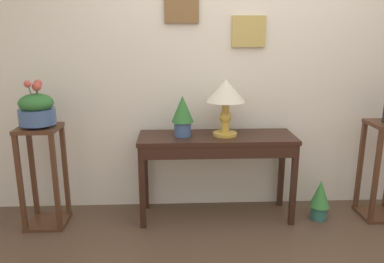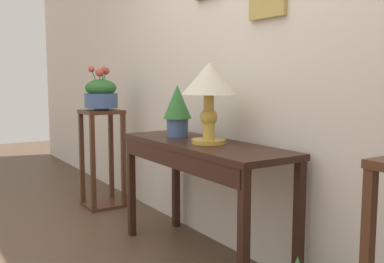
{
  "view_description": "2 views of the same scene",
  "coord_description": "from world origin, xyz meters",
  "px_view_note": "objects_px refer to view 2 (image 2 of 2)",
  "views": [
    {
      "loc": [
        -0.49,
        -1.99,
        1.56
      ],
      "look_at": [
        -0.35,
        1.16,
        0.73
      ],
      "focal_mm": 35.6,
      "sensor_mm": 36.0,
      "label": 1
    },
    {
      "loc": [
        2.0,
        -0.42,
        1.1
      ],
      "look_at": [
        -0.22,
        1.0,
        0.79
      ],
      "focal_mm": 41.27,
      "sensor_mm": 36.0,
      "label": 2
    }
  ],
  "objects_px": {
    "planter_bowl_wide_left": "(101,93)",
    "potted_plant_on_console": "(177,108)",
    "console_table": "(199,159)",
    "table_lamp": "(209,85)",
    "pedestal_stand_left": "(102,159)"
  },
  "relations": [
    {
      "from": "potted_plant_on_console",
      "to": "pedestal_stand_left",
      "type": "distance_m",
      "value": 1.24
    },
    {
      "from": "planter_bowl_wide_left",
      "to": "potted_plant_on_console",
      "type": "bearing_deg",
      "value": 3.86
    },
    {
      "from": "table_lamp",
      "to": "pedestal_stand_left",
      "type": "distance_m",
      "value": 1.62
    },
    {
      "from": "console_table",
      "to": "potted_plant_on_console",
      "type": "bearing_deg",
      "value": 175.42
    },
    {
      "from": "pedestal_stand_left",
      "to": "planter_bowl_wide_left",
      "type": "xyz_separation_m",
      "value": [
        0.0,
        -0.0,
        0.56
      ]
    },
    {
      "from": "console_table",
      "to": "potted_plant_on_console",
      "type": "height_order",
      "value": "potted_plant_on_console"
    },
    {
      "from": "table_lamp",
      "to": "potted_plant_on_console",
      "type": "xyz_separation_m",
      "value": [
        -0.35,
        -0.0,
        -0.15
      ]
    },
    {
      "from": "console_table",
      "to": "pedestal_stand_left",
      "type": "bearing_deg",
      "value": -177.83
    },
    {
      "from": "table_lamp",
      "to": "pedestal_stand_left",
      "type": "relative_size",
      "value": 0.56
    },
    {
      "from": "table_lamp",
      "to": "potted_plant_on_console",
      "type": "height_order",
      "value": "table_lamp"
    },
    {
      "from": "table_lamp",
      "to": "potted_plant_on_console",
      "type": "distance_m",
      "value": 0.38
    },
    {
      "from": "pedestal_stand_left",
      "to": "table_lamp",
      "type": "bearing_deg",
      "value": 3.04
    },
    {
      "from": "potted_plant_on_console",
      "to": "planter_bowl_wide_left",
      "type": "height_order",
      "value": "planter_bowl_wide_left"
    },
    {
      "from": "table_lamp",
      "to": "console_table",
      "type": "bearing_deg",
      "value": -159.63
    },
    {
      "from": "potted_plant_on_console",
      "to": "planter_bowl_wide_left",
      "type": "bearing_deg",
      "value": -176.14
    }
  ]
}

